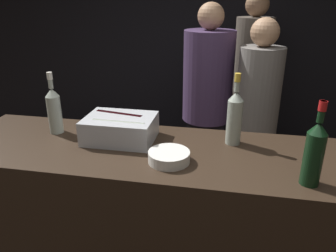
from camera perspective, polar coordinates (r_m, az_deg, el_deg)
name	(u,v)px	position (r m, az deg, el deg)	size (l,w,h in m)	color
wall_back_chalkboard	(207,35)	(3.81, 6.81, 15.53)	(6.40, 0.06, 2.80)	black
bar_counter	(167,235)	(1.97, -0.19, -18.47)	(2.30, 0.65, 1.08)	#2D2116
ice_bin_with_bottles	(120,127)	(1.78, -8.39, -0.19)	(0.37, 0.28, 0.13)	#B7BABF
bowl_white	(169,156)	(1.55, 0.17, -5.31)	(0.20, 0.20, 0.05)	silver
red_wine_bottle_burgundy	(314,152)	(1.45, 24.12, -4.10)	(0.08, 0.08, 0.36)	black
white_wine_bottle	(54,109)	(1.94, -19.23, 2.81)	(0.08, 0.08, 0.35)	#9EA899
rose_wine_bottle	(235,116)	(1.72, 11.53, 1.70)	(0.08, 0.08, 0.38)	#9EA899
person_in_hoodie	(207,100)	(2.81, 6.81, 4.44)	(0.41, 0.41, 1.76)	black
person_blond_tee	(256,114)	(2.69, 15.12, 2.05)	(0.34, 0.34, 1.67)	black
person_grey_polo	(250,82)	(3.27, 14.10, 7.47)	(0.34, 0.34, 1.84)	black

